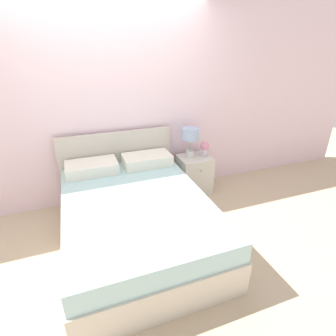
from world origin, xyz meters
TOP-DOWN VIEW (x-y plane):
  - ground_plane at (0.00, 0.00)m, footprint 12.00×12.00m
  - wall_back at (0.00, 0.07)m, footprint 8.00×0.06m
  - bed at (0.00, -0.95)m, footprint 1.50×2.03m
  - nightstand at (1.07, -0.22)m, footprint 0.45×0.42m
  - table_lamp at (1.01, -0.17)m, footprint 0.24×0.24m
  - flower_vase at (1.21, -0.23)m, footprint 0.13×0.13m

SIDE VIEW (x-z plane):
  - ground_plane at x=0.00m, z-range 0.00..0.00m
  - nightstand at x=1.07m, z-range 0.00..0.54m
  - bed at x=0.00m, z-range -0.19..0.78m
  - flower_vase at x=1.21m, z-range 0.56..0.78m
  - table_lamp at x=1.01m, z-range 0.63..1.05m
  - wall_back at x=0.00m, z-range 0.00..2.60m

